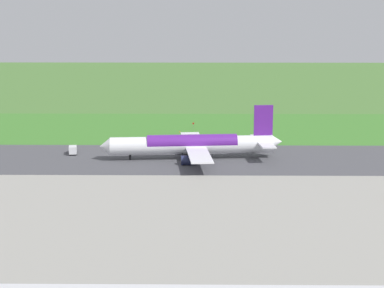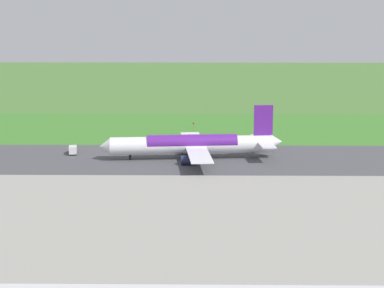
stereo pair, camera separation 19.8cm
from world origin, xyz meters
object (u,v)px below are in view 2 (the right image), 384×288
Objects in this scene: service_truck_fuel at (73,150)px; no_stopping_sign at (193,125)px; airliner_main at (193,144)px; traffic_cone_orange at (180,131)px.

service_truck_fuel is 2.67× the size of no_stopping_sign.
airliner_main is at bearing 170.84° from service_truck_fuel.
no_stopping_sign is 8.87m from traffic_cone_orange.
traffic_cone_orange is at bearing 56.52° from no_stopping_sign.
airliner_main is 50.92m from no_stopping_sign.
no_stopping_sign is 4.16× the size of traffic_cone_orange.
service_truck_fuel is 11.11× the size of traffic_cone_orange.
traffic_cone_orange is (4.85, 7.34, -1.10)m from no_stopping_sign.
service_truck_fuel is 49.05m from traffic_cone_orange.
airliner_main is at bearing 96.98° from traffic_cone_orange.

